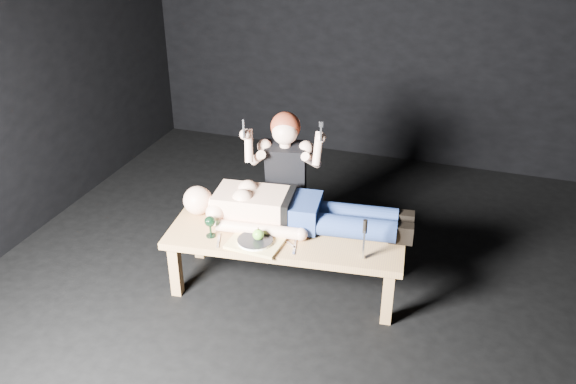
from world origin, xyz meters
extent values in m
plane|color=black|center=(0.00, 0.00, 0.00)|extent=(5.00, 5.00, 0.00)
plane|color=black|center=(0.00, 2.50, 1.50)|extent=(5.00, 0.00, 5.00)
cube|color=#A98341|center=(-0.26, 0.01, 0.23)|extent=(1.70, 0.80, 0.45)
cube|color=tan|center=(-0.41, -0.19, 0.46)|extent=(0.37, 0.28, 0.02)
cylinder|color=white|center=(-0.41, -0.19, 0.48)|extent=(0.25, 0.25, 0.02)
sphere|color=#5BA22C|center=(-0.39, -0.18, 0.53)|extent=(0.08, 0.08, 0.08)
cube|color=#B2B2B7|center=(-0.66, -0.23, 0.45)|extent=(0.07, 0.17, 0.01)
cube|color=#B2B2B7|center=(-0.15, -0.14, 0.45)|extent=(0.05, 0.17, 0.01)
cube|color=#B2B2B7|center=(-0.21, -0.09, 0.45)|extent=(0.15, 0.12, 0.01)
camera|label=1|loc=(0.88, -3.34, 2.65)|focal=37.38mm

